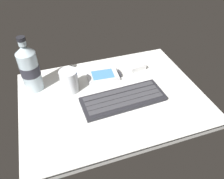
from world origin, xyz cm
name	(u,v)px	position (x,y,z in cm)	size (l,w,h in cm)	color
ground_plane	(112,98)	(0.00, -0.23, -0.99)	(64.00, 48.00, 2.80)	silver
keyboard	(123,99)	(2.91, -3.54, 0.81)	(29.45, 12.26, 1.70)	#232328
handheld_device	(104,76)	(0.66, 11.49, 0.73)	(13.20, 8.49, 1.50)	silver
juice_cup	(69,82)	(-13.47, 7.91, 3.91)	(6.40, 6.40, 8.50)	silver
water_bottle	(29,68)	(-25.77, 13.29, 9.01)	(6.73, 6.73, 20.80)	silver
charger_block	(135,66)	(14.58, 12.99, 1.20)	(7.00, 5.60, 2.40)	white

